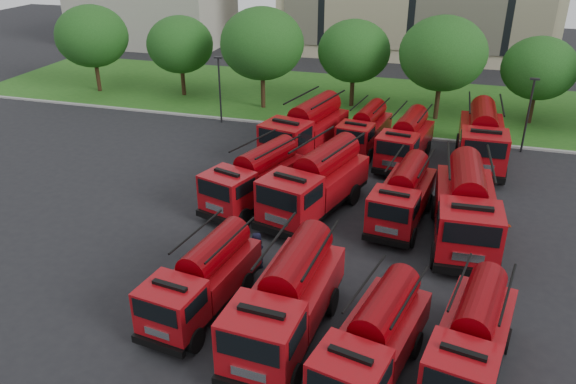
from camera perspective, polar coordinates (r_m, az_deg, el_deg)
name	(u,v)px	position (r m, az deg, el deg)	size (l,w,h in m)	color
ground	(278,256)	(26.68, -0.97, -6.50)	(140.00, 140.00, 0.00)	black
lawn	(367,101)	(50.02, 8.00, 9.19)	(70.00, 16.00, 0.12)	#1C4F15
curb	(349,131)	(42.40, 6.25, 6.21)	(70.00, 0.30, 0.14)	gray
side_building	(153,2)	(75.65, -13.56, 18.27)	(18.00, 12.00, 10.00)	#9B978A
tree_0	(92,36)	(54.05, -19.30, 14.71)	(6.30, 6.30, 7.70)	#382314
tree_1	(180,45)	(50.89, -10.91, 14.49)	(5.71, 5.71, 6.98)	#382314
tree_2	(262,44)	(46.30, -2.65, 14.81)	(6.72, 6.72, 8.22)	#382314
tree_3	(354,51)	(47.11, 6.72, 14.03)	(5.88, 5.88, 7.19)	#382314
tree_4	(443,54)	(44.90, 15.46, 13.40)	(6.55, 6.55, 8.01)	#382314
tree_5	(539,68)	(46.47, 24.16, 11.39)	(5.46, 5.46, 6.68)	#382314
lamp_post_0	(220,86)	(43.66, -6.96, 10.65)	(0.60, 0.25, 5.11)	black
lamp_post_1	(529,111)	(40.65, 23.25, 7.55)	(0.60, 0.25, 5.11)	black
fire_truck_0	(203,279)	(22.83, -8.63, -8.71)	(3.03, 6.56, 2.88)	black
fire_truck_1	(287,299)	(21.13, -0.06, -10.81)	(3.09, 7.48, 3.33)	black
fire_truck_2	(374,341)	(19.89, 8.72, -14.70)	(3.54, 6.73, 2.92)	black
fire_truck_3	(472,338)	(20.80, 18.18, -13.88)	(3.31, 6.61, 2.88)	black
fire_truck_4	(255,177)	(30.78, -3.39, 1.49)	(4.36, 7.29, 3.14)	black
fire_truck_5	(316,182)	(29.70, 2.87, 0.98)	(4.71, 8.21, 3.54)	black
fire_truck_6	(403,195)	(29.52, 11.61, -0.33)	(3.08, 6.79, 2.99)	black
fire_truck_7	(466,207)	(28.40, 17.61, -1.45)	(3.23, 8.08, 3.62)	black
fire_truck_8	(306,130)	(37.22, 1.83, 6.36)	(4.51, 8.37, 3.62)	black
fire_truck_9	(365,129)	(38.74, 7.81, 6.34)	(3.07, 6.57, 2.88)	black
fire_truck_10	(406,140)	(36.96, 11.87, 5.21)	(3.29, 7.02, 3.08)	black
fire_truck_11	(482,137)	(37.92, 19.10, 5.27)	(2.96, 7.93, 3.60)	black
firefighter_3	(472,326)	(23.70, 18.15, -12.77)	(1.02, 0.53, 1.58)	black
firefighter_4	(257,266)	(25.97, -3.14, -7.55)	(0.85, 0.56, 1.75)	black
firefighter_5	(489,244)	(29.30, 19.77, -4.99)	(1.76, 0.76, 1.89)	#AE2B0D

